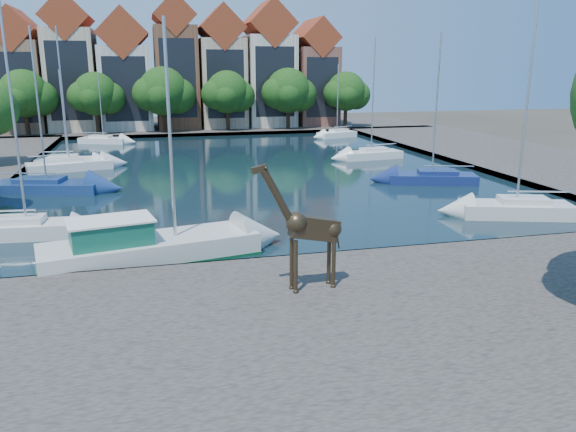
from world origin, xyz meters
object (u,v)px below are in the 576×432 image
motorsailer (144,244)px  sailboat_left_a (27,225)px  giraffe_statue (308,228)px  sailboat_right_a (516,206)px

motorsailer → sailboat_left_a: (-5.69, 5.11, -0.18)m
giraffe_statue → motorsailer: motorsailer is taller
sailboat_left_a → sailboat_right_a: (26.24, -2.42, 0.04)m
sailboat_right_a → giraffe_statue: bearing=-150.0°
giraffe_statue → sailboat_right_a: bearing=30.0°
giraffe_statue → sailboat_left_a: sailboat_left_a is taller
sailboat_left_a → sailboat_right_a: bearing=-5.3°
sailboat_right_a → sailboat_left_a: bearing=174.7°
sailboat_left_a → sailboat_right_a: sailboat_right_a is taller
giraffe_statue → sailboat_right_a: sailboat_right_a is taller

